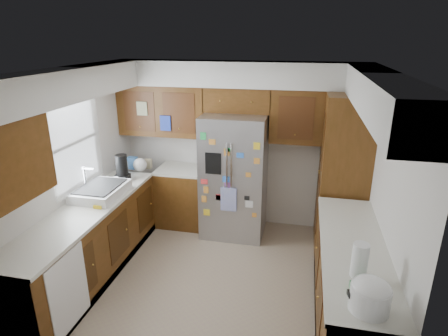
{
  "coord_description": "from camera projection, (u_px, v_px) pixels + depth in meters",
  "views": [
    {
      "loc": [
        0.94,
        -3.8,
        2.82
      ],
      "look_at": [
        0.03,
        0.35,
        1.32
      ],
      "focal_mm": 30.0,
      "sensor_mm": 36.0,
      "label": 1
    }
  ],
  "objects": [
    {
      "name": "rice_cooker",
      "position": [
        370.0,
        295.0,
        2.71
      ],
      "size": [
        0.3,
        0.29,
        0.26
      ],
      "color": "white",
      "rests_on": "right_counter_run"
    },
    {
      "name": "paper_towel",
      "position": [
        360.0,
        260.0,
        3.1
      ],
      "size": [
        0.13,
        0.13,
        0.3
      ],
      "primitive_type": "cylinder",
      "color": "white",
      "rests_on": "right_counter_run"
    },
    {
      "name": "left_counter_clutter",
      "position": [
        130.0,
        167.0,
        5.37
      ],
      "size": [
        0.34,
        0.82,
        0.38
      ],
      "color": "black",
      "rests_on": "left_counter_run"
    },
    {
      "name": "pantry",
      "position": [
        343.0,
        174.0,
        5.03
      ],
      "size": [
        0.6,
        0.9,
        2.15
      ],
      "primitive_type": "cube",
      "color": "#482C0D",
      "rests_on": "ground"
    },
    {
      "name": "room_shell",
      "position": [
        213.0,
        126.0,
        4.38
      ],
      "size": [
        3.64,
        3.24,
        2.52
      ],
      "color": "silver",
      "rests_on": "ground"
    },
    {
      "name": "fridge_top_items",
      "position": [
        247.0,
        78.0,
        5.15
      ],
      "size": [
        0.76,
        0.31,
        0.26
      ],
      "color": "#1C30A3",
      "rests_on": "bridge_cabinet"
    },
    {
      "name": "floor",
      "position": [
        215.0,
        277.0,
        4.64
      ],
      "size": [
        3.6,
        3.6,
        0.0
      ],
      "primitive_type": "plane",
      "color": "gray",
      "rests_on": "ground"
    },
    {
      "name": "bridge_cabinet",
      "position": [
        238.0,
        99.0,
        5.29
      ],
      "size": [
        0.96,
        0.34,
        0.35
      ],
      "primitive_type": "cube",
      "color": "#482C0D",
      "rests_on": "fridge"
    },
    {
      "name": "fridge",
      "position": [
        234.0,
        176.0,
        5.44
      ],
      "size": [
        0.9,
        0.79,
        1.8
      ],
      "color": "#99989D",
      "rests_on": "ground"
    },
    {
      "name": "left_counter_run",
      "position": [
        112.0,
        234.0,
        4.79
      ],
      "size": [
        1.36,
        3.2,
        0.92
      ],
      "color": "#482C0D",
      "rests_on": "ground"
    },
    {
      "name": "sink_assembly",
      "position": [
        101.0,
        191.0,
        4.7
      ],
      "size": [
        0.52,
        0.72,
        0.37
      ],
      "color": "white",
      "rests_on": "left_counter_run"
    },
    {
      "name": "right_counter_run",
      "position": [
        349.0,
        289.0,
        3.76
      ],
      "size": [
        0.63,
        2.25,
        0.92
      ],
      "color": "#482C0D",
      "rests_on": "ground"
    }
  ]
}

